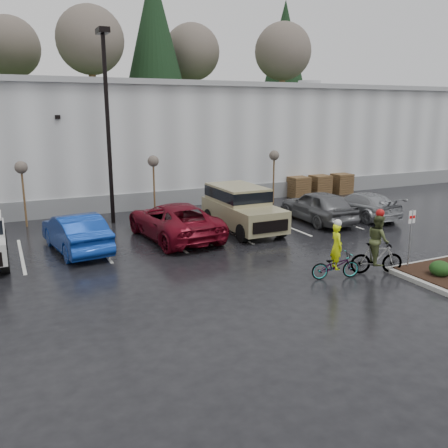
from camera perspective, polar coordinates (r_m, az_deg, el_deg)
name	(u,v)px	position (r m, az deg, el deg)	size (l,w,h in m)	color
ground	(323,289)	(15.54, 11.87, -7.68)	(120.00, 120.00, 0.00)	black
warehouse	(135,137)	(34.65, -10.61, 10.20)	(60.50, 15.50, 7.20)	#ABAEB0
wooded_ridge	(82,133)	(57.19, -16.70, 10.47)	(80.00, 25.00, 6.00)	#253817
lamppost	(107,107)	(23.95, -13.91, 13.50)	(0.50, 1.00, 9.22)	black
sapling_west	(21,171)	(24.61, -23.19, 5.89)	(0.60, 0.60, 3.20)	brown
sapling_mid	(153,164)	(25.70, -8.50, 7.11)	(0.60, 0.60, 3.20)	brown
sapling_east	(274,158)	(28.78, 6.05, 7.86)	(0.60, 0.60, 3.20)	brown
pallet_stack_a	(298,187)	(31.22, 8.93, 4.42)	(1.20, 1.20, 1.35)	brown
pallet_stack_b	(320,185)	(32.20, 11.44, 4.59)	(1.20, 1.20, 1.35)	brown
pallet_stack_c	(341,183)	(33.31, 13.93, 4.75)	(1.20, 1.20, 1.35)	brown
shrub_a	(440,269)	(17.40, 24.57, -4.90)	(0.70, 0.70, 0.52)	#1B3813
fire_lane_sign	(411,232)	(17.75, 21.54, -0.92)	(0.30, 0.05, 2.20)	gray
car_blue	(76,232)	(19.89, -17.42, -0.97)	(1.64, 4.71, 1.55)	navy
car_red	(174,221)	(20.98, -6.07, 0.40)	(2.66, 5.77, 1.60)	maroon
suv_tan	(243,209)	(22.21, 2.30, 1.80)	(2.20, 5.10, 2.06)	gray
car_grey	(318,206)	(24.43, 11.21, 2.12)	(1.93, 4.78, 1.63)	#5C5D60
car_far_silver	(361,205)	(26.01, 16.14, 2.22)	(1.90, 4.67, 1.35)	#979A9E
cyclist_hivis	(336,260)	(16.40, 13.29, -4.23)	(1.78, 0.96, 2.05)	#3F3F44
cyclist_olive	(377,250)	(17.21, 17.95, -3.02)	(1.83, 1.13, 2.30)	#3F3F44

